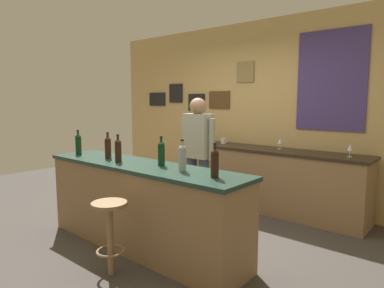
% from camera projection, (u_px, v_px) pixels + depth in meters
% --- Properties ---
extents(ground_plane, '(10.00, 10.00, 0.00)m').
position_uv_depth(ground_plane, '(168.00, 236.00, 4.05)').
color(ground_plane, '#423D38').
extents(back_wall, '(6.00, 0.09, 2.80)m').
position_uv_depth(back_wall, '(258.00, 111.00, 5.40)').
color(back_wall, tan).
rests_on(back_wall, ground_plane).
extents(bar_counter, '(2.57, 0.60, 0.92)m').
position_uv_depth(bar_counter, '(141.00, 206.00, 3.68)').
color(bar_counter, olive).
rests_on(bar_counter, ground_plane).
extents(side_counter, '(2.82, 0.56, 0.90)m').
position_uv_depth(side_counter, '(267.00, 179.00, 4.98)').
color(side_counter, olive).
rests_on(side_counter, ground_plane).
extents(bartender, '(0.52, 0.21, 1.62)m').
position_uv_depth(bartender, '(198.00, 152.00, 4.38)').
color(bartender, '#384766').
rests_on(bartender, ground_plane).
extents(bar_stool, '(0.32, 0.32, 0.68)m').
position_uv_depth(bar_stool, '(110.00, 226.00, 3.11)').
color(bar_stool, olive).
rests_on(bar_stool, ground_plane).
extents(wine_bottle_a, '(0.07, 0.07, 0.31)m').
position_uv_depth(wine_bottle_a, '(78.00, 144.00, 4.25)').
color(wine_bottle_a, black).
rests_on(wine_bottle_a, bar_counter).
extents(wine_bottle_b, '(0.07, 0.07, 0.31)m').
position_uv_depth(wine_bottle_b, '(108.00, 147.00, 3.95)').
color(wine_bottle_b, black).
rests_on(wine_bottle_b, bar_counter).
extents(wine_bottle_c, '(0.07, 0.07, 0.31)m').
position_uv_depth(wine_bottle_c, '(118.00, 150.00, 3.72)').
color(wine_bottle_c, black).
rests_on(wine_bottle_c, bar_counter).
extents(wine_bottle_d, '(0.07, 0.07, 0.31)m').
position_uv_depth(wine_bottle_d, '(161.00, 153.00, 3.52)').
color(wine_bottle_d, black).
rests_on(wine_bottle_d, bar_counter).
extents(wine_bottle_e, '(0.07, 0.07, 0.31)m').
position_uv_depth(wine_bottle_e, '(182.00, 157.00, 3.24)').
color(wine_bottle_e, '#999E99').
rests_on(wine_bottle_e, bar_counter).
extents(wine_bottle_f, '(0.07, 0.07, 0.31)m').
position_uv_depth(wine_bottle_f, '(215.00, 162.00, 2.98)').
color(wine_bottle_f, black).
rests_on(wine_bottle_f, bar_counter).
extents(wine_glass_a, '(0.07, 0.07, 0.16)m').
position_uv_depth(wine_glass_a, '(211.00, 136.00, 5.56)').
color(wine_glass_a, silver).
rests_on(wine_glass_a, side_counter).
extents(wine_glass_b, '(0.07, 0.07, 0.16)m').
position_uv_depth(wine_glass_b, '(280.00, 141.00, 4.87)').
color(wine_glass_b, silver).
rests_on(wine_glass_b, side_counter).
extents(wine_glass_c, '(0.07, 0.07, 0.16)m').
position_uv_depth(wine_glass_c, '(350.00, 148.00, 4.18)').
color(wine_glass_c, silver).
rests_on(wine_glass_c, side_counter).
extents(coffee_mug, '(0.12, 0.08, 0.09)m').
position_uv_depth(coffee_mug, '(224.00, 141.00, 5.47)').
color(coffee_mug, silver).
rests_on(coffee_mug, side_counter).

